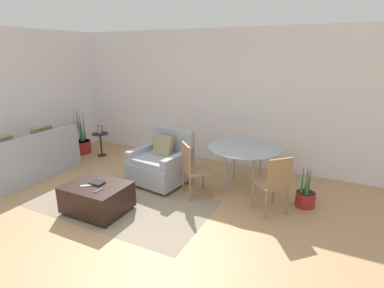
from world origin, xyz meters
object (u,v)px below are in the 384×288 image
object	(u,v)px
book_stack	(97,183)
tv_remote_primary	(99,190)
armchair	(162,163)
side_table	(101,140)
potted_plant_small	(305,196)
dining_table	(244,151)
dining_chair_near_right	(275,181)
potted_plant	(81,144)
picture_frame	(100,130)
ottoman	(97,197)
tv_remote_secondary	(86,186)
couch	(22,163)
dining_chair_near_left	(192,166)

from	to	relation	value
book_stack	tv_remote_primary	size ratio (longest dim) A/B	1.29
armchair	side_table	xyz separation A→B (m)	(-2.02, 0.63, 0.01)
potted_plant_small	dining_table	bearing A→B (deg)	169.07
armchair	dining_chair_near_right	world-z (taller)	armchair
tv_remote_primary	potted_plant	bearing A→B (deg)	140.35
picture_frame	ottoman	bearing A→B (deg)	-48.67
potted_plant	potted_plant_small	xyz separation A→B (m)	(5.06, -0.37, -0.06)
potted_plant	ottoman	bearing A→B (deg)	-39.81
tv_remote_secondary	dining_table	xyz separation A→B (m)	(1.79, 1.84, 0.25)
ottoman	potted_plant_small	world-z (taller)	potted_plant_small
dining_chair_near_right	potted_plant_small	size ratio (longest dim) A/B	1.32
couch	dining_table	size ratio (longest dim) A/B	1.65
couch	ottoman	distance (m)	2.14
dining_chair_near_left	dining_chair_near_right	distance (m)	1.33
dining_table	tv_remote_secondary	bearing A→B (deg)	-134.26
picture_frame	dining_table	world-z (taller)	dining_table
armchair	ottoman	distance (m)	1.37
tv_remote_primary	potted_plant_small	world-z (taller)	potted_plant_small
dining_table	potted_plant_small	xyz separation A→B (m)	(1.06, -0.21, -0.52)
couch	tv_remote_secondary	distance (m)	2.07
potted_plant	dining_chair_near_left	size ratio (longest dim) A/B	1.22
book_stack	side_table	bearing A→B (deg)	131.62
book_stack	tv_remote_primary	bearing A→B (deg)	-41.71
armchair	dining_chair_near_left	bearing A→B (deg)	-18.67
ottoman	dining_table	bearing A→B (deg)	45.83
couch	ottoman	xyz separation A→B (m)	(2.12, -0.30, -0.07)
couch	tv_remote_secondary	bearing A→B (deg)	-10.94
couch	dining_chair_near_right	world-z (taller)	couch
book_stack	dining_chair_near_left	size ratio (longest dim) A/B	0.23
dining_table	dining_chair_near_right	size ratio (longest dim) A/B	1.37
potted_plant	side_table	distance (m)	0.59
tv_remote_primary	tv_remote_secondary	world-z (taller)	same
armchair	picture_frame	world-z (taller)	armchair
armchair	book_stack	bearing A→B (deg)	-103.10
ottoman	dining_chair_near_right	size ratio (longest dim) A/B	0.98
dining_chair_near_right	couch	bearing A→B (deg)	-170.06
dining_table	couch	bearing A→B (deg)	-159.23
couch	picture_frame	bearing A→B (deg)	76.55
book_stack	dining_chair_near_right	bearing A→B (deg)	24.06
potted_plant_small	tv_remote_secondary	bearing A→B (deg)	-150.22
tv_remote_secondary	dining_table	distance (m)	2.58
couch	side_table	bearing A→B (deg)	76.55
side_table	dining_chair_near_left	distance (m)	2.90
ottoman	tv_remote_primary	xyz separation A→B (m)	(0.17, -0.13, 0.20)
tv_remote_secondary	side_table	distance (m)	2.62
picture_frame	dining_chair_near_right	bearing A→B (deg)	-12.11
potted_plant	dining_table	size ratio (longest dim) A/B	0.89
potted_plant	potted_plant_small	size ratio (longest dim) A/B	1.61
book_stack	dining_chair_near_left	bearing A→B (deg)	45.44
side_table	dining_table	distance (m)	3.44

